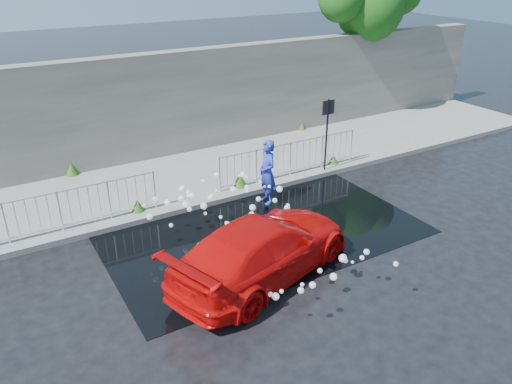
{
  "coord_description": "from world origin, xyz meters",
  "views": [
    {
      "loc": [
        -5.4,
        -8.73,
        6.52
      ],
      "look_at": [
        0.5,
        1.24,
        1.0
      ],
      "focal_mm": 35.0,
      "sensor_mm": 36.0,
      "label": 1
    }
  ],
  "objects": [
    {
      "name": "weeds",
      "position": [
        -0.47,
        4.5,
        0.33
      ],
      "size": [
        12.17,
        3.93,
        0.42
      ],
      "color": "#205115",
      "rests_on": "pavement"
    },
    {
      "name": "person",
      "position": [
        1.5,
        2.3,
        0.94
      ],
      "size": [
        0.53,
        0.74,
        1.89
      ],
      "primitive_type": "imported",
      "rotation": [
        0.0,
        0.0,
        -1.69
      ],
      "color": "#2437B6",
      "rests_on": "ground"
    },
    {
      "name": "puddle",
      "position": [
        0.5,
        1.0,
        0.01
      ],
      "size": [
        8.0,
        5.0,
        0.01
      ],
      "primitive_type": "cube",
      "color": "black",
      "rests_on": "ground"
    },
    {
      "name": "sign_post",
      "position": [
        4.2,
        3.1,
        1.72
      ],
      "size": [
        0.45,
        0.06,
        2.5
      ],
      "color": "black",
      "rests_on": "ground"
    },
    {
      "name": "tree",
      "position": [
        9.6,
        7.41,
        4.77
      ],
      "size": [
        4.96,
        2.79,
        6.23
      ],
      "color": "#332114",
      "rests_on": "ground"
    },
    {
      "name": "railing_right",
      "position": [
        3.0,
        3.35,
        0.74
      ],
      "size": [
        5.05,
        0.05,
        1.1
      ],
      "color": "silver",
      "rests_on": "pavement"
    },
    {
      "name": "water_spray",
      "position": [
        -0.27,
        0.68,
        0.72
      ],
      "size": [
        3.72,
        5.66,
        1.11
      ],
      "color": "white",
      "rests_on": "ground"
    },
    {
      "name": "pavement",
      "position": [
        0.0,
        5.0,
        0.07
      ],
      "size": [
        30.0,
        4.0,
        0.15
      ],
      "primitive_type": "cube",
      "color": "slate",
      "rests_on": "ground"
    },
    {
      "name": "red_car",
      "position": [
        -0.51,
        -0.75,
        0.69
      ],
      "size": [
        5.09,
        3.3,
        1.37
      ],
      "primitive_type": "imported",
      "rotation": [
        0.0,
        0.0,
        1.89
      ],
      "color": "red",
      "rests_on": "ground"
    },
    {
      "name": "retaining_wall",
      "position": [
        0.0,
        7.2,
        1.9
      ],
      "size": [
        30.0,
        0.6,
        3.5
      ],
      "primitive_type": "cube",
      "color": "#58554A",
      "rests_on": "pavement"
    },
    {
      "name": "ground",
      "position": [
        0.0,
        0.0,
        0.0
      ],
      "size": [
        90.0,
        90.0,
        0.0
      ],
      "primitive_type": "plane",
      "color": "black",
      "rests_on": "ground"
    },
    {
      "name": "curb",
      "position": [
        0.0,
        3.0,
        0.08
      ],
      "size": [
        30.0,
        0.25,
        0.16
      ],
      "primitive_type": "cube",
      "color": "slate",
      "rests_on": "ground"
    },
    {
      "name": "railing_left",
      "position": [
        -4.0,
        3.35,
        0.74
      ],
      "size": [
        5.05,
        0.05,
        1.1
      ],
      "color": "silver",
      "rests_on": "pavement"
    }
  ]
}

